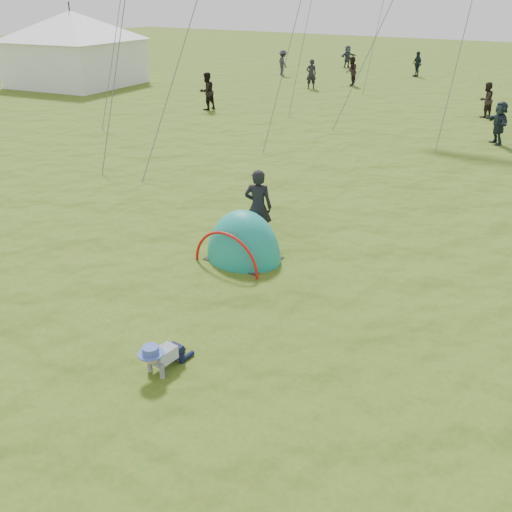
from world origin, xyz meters
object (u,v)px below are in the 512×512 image
Objects in this scene: crawling_toddler at (161,355)px; event_marquee at (74,46)px; standing_adult at (258,207)px; popup_tent at (244,259)px.

event_marquee is (-25.24, 18.79, 2.05)m from crawling_toddler.
standing_adult reaches higher than crawling_toddler.
event_marquee is (-23.85, 14.80, 2.33)m from popup_tent.
event_marquee is at bearing 148.32° from popup_tent.
popup_tent is 0.33× the size of event_marquee.
crawling_toddler is 0.32× the size of popup_tent.
standing_adult is at bearing 106.15° from popup_tent.
popup_tent is 1.30m from standing_adult.
standing_adult is at bearing 109.87° from crawling_toddler.
crawling_toddler is at bearing -70.70° from popup_tent.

